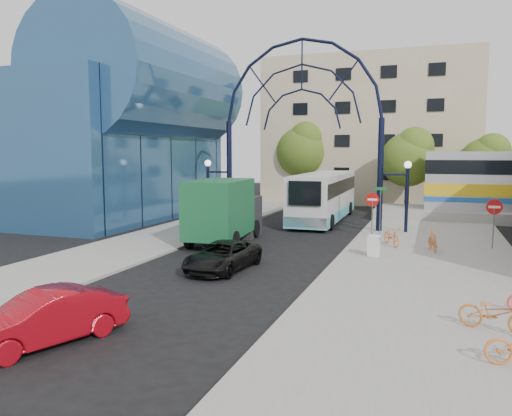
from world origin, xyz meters
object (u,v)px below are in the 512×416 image
at_px(street_name_sign, 381,200).
at_px(black_suv, 223,256).
at_px(tree_north_c, 487,160).
at_px(bike_near_a, 392,236).
at_px(tree_north_a, 409,156).
at_px(tree_north_b, 304,149).
at_px(red_sedan, 44,318).
at_px(green_truck, 225,211).
at_px(stop_sign, 372,203).
at_px(gateway_arch, 302,95).
at_px(sandwich_board, 374,243).
at_px(city_bus, 324,196).
at_px(bike_near_b, 433,241).
at_px(bike_far_a, 495,314).
at_px(do_not_enter_sign, 494,212).

height_order(street_name_sign, black_suv, street_name_sign).
height_order(tree_north_c, black_suv, tree_north_c).
relative_size(street_name_sign, bike_near_a, 1.52).
relative_size(street_name_sign, tree_north_a, 0.40).
relative_size(tree_north_b, black_suv, 1.85).
bearing_deg(red_sedan, black_suv, 105.19).
distance_m(green_truck, black_suv, 6.65).
bearing_deg(tree_north_a, tree_north_b, 158.20).
relative_size(stop_sign, green_truck, 0.35).
bearing_deg(stop_sign, gateway_arch, 157.37).
bearing_deg(stop_sign, bike_near_a, -64.54).
relative_size(gateway_arch, sandwich_board, 13.80).
bearing_deg(gateway_arch, tree_north_b, 103.68).
bearing_deg(green_truck, city_bus, 68.41).
xyz_separation_m(green_truck, bike_near_a, (8.76, 1.50, -1.14)).
bearing_deg(stop_sign, bike_near_b, -48.12).
xyz_separation_m(tree_north_b, tree_north_c, (16.00, -2.00, -0.99)).
relative_size(sandwich_board, tree_north_c, 0.15).
bearing_deg(bike_far_a, black_suv, 84.88).
height_order(do_not_enter_sign, tree_north_a, tree_north_a).
relative_size(tree_north_a, tree_north_c, 1.08).
distance_m(stop_sign, tree_north_a, 14.23).
bearing_deg(gateway_arch, tree_north_a, 62.83).
bearing_deg(city_bus, street_name_sign, -52.82).
relative_size(street_name_sign, bike_near_b, 1.61).
bearing_deg(red_sedan, stop_sign, 94.74).
height_order(do_not_enter_sign, city_bus, city_bus).
bearing_deg(tree_north_b, bike_near_a, -64.22).
xyz_separation_m(tree_north_a, tree_north_b, (-10.00, 4.00, 0.66)).
xyz_separation_m(street_name_sign, black_suv, (-5.32, -10.99, -1.53)).
xyz_separation_m(gateway_arch, bike_near_b, (8.16, -5.75, -7.91)).
bearing_deg(stop_sign, bike_far_a, -71.39).
relative_size(tree_north_b, bike_far_a, 4.18).
bearing_deg(tree_north_b, stop_sign, -64.17).
distance_m(city_bus, green_truck, 11.21).
relative_size(stop_sign, do_not_enter_sign, 1.01).
bearing_deg(bike_near_b, street_name_sign, 111.49).
bearing_deg(bike_near_a, stop_sign, 87.89).
bearing_deg(green_truck, black_suv, -72.57).
bearing_deg(bike_far_a, green_truck, 68.85).
relative_size(gateway_arch, green_truck, 1.92).
bearing_deg(bike_far_a, tree_north_b, 41.84).
xyz_separation_m(gateway_arch, bike_near_a, (6.15, -4.83, -7.95)).
distance_m(city_bus, bike_far_a, 23.22).
bearing_deg(bike_near_b, gateway_arch, 132.07).
distance_m(street_name_sign, city_bus, 7.41).
bearing_deg(green_truck, tree_north_c, 49.07).
bearing_deg(bike_near_a, black_suv, -157.25).
height_order(tree_north_c, red_sedan, tree_north_c).
bearing_deg(bike_near_b, bike_far_a, -94.35).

